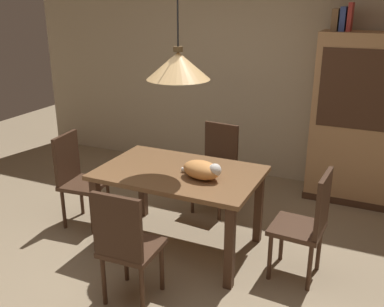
{
  "coord_description": "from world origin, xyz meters",
  "views": [
    {
      "loc": [
        1.53,
        -2.58,
        2.18
      ],
      "look_at": [
        -0.02,
        0.8,
        0.85
      ],
      "focal_mm": 40.95,
      "sensor_mm": 36.0,
      "label": 1
    }
  ],
  "objects_px": {
    "book_brown_thick": "(336,20)",
    "hutch_bookcase": "(365,124)",
    "chair_left_side": "(77,176)",
    "chair_near_front": "(126,243)",
    "chair_far_back": "(217,164)",
    "book_blue_wide": "(344,19)",
    "cat_sleeping": "(203,170)",
    "book_red_tall": "(350,17)",
    "dining_table": "(179,181)",
    "pendant_lamp": "(178,65)",
    "chair_right_side": "(308,221)"
  },
  "relations": [
    {
      "from": "dining_table",
      "to": "hutch_bookcase",
      "type": "xyz_separation_m",
      "value": [
        1.38,
        1.72,
        0.24
      ]
    },
    {
      "from": "book_red_tall",
      "to": "chair_right_side",
      "type": "bearing_deg",
      "value": -89.12
    },
    {
      "from": "hutch_bookcase",
      "to": "book_blue_wide",
      "type": "xyz_separation_m",
      "value": [
        -0.34,
        0.0,
        1.08
      ]
    },
    {
      "from": "chair_near_front",
      "to": "pendant_lamp",
      "type": "relative_size",
      "value": 0.72
    },
    {
      "from": "book_brown_thick",
      "to": "book_blue_wide",
      "type": "height_order",
      "value": "book_blue_wide"
    },
    {
      "from": "chair_far_back",
      "to": "book_brown_thick",
      "type": "relative_size",
      "value": 3.88
    },
    {
      "from": "book_brown_thick",
      "to": "hutch_bookcase",
      "type": "bearing_deg",
      "value": -0.21
    },
    {
      "from": "cat_sleeping",
      "to": "book_red_tall",
      "type": "bearing_deg",
      "value": 64.65
    },
    {
      "from": "chair_left_side",
      "to": "chair_far_back",
      "type": "xyz_separation_m",
      "value": [
        1.14,
        0.89,
        0.0
      ]
    },
    {
      "from": "cat_sleeping",
      "to": "hutch_bookcase",
      "type": "height_order",
      "value": "hutch_bookcase"
    },
    {
      "from": "chair_near_front",
      "to": "book_blue_wide",
      "type": "xyz_separation_m",
      "value": [
        1.04,
        2.6,
        1.46
      ]
    },
    {
      "from": "book_brown_thick",
      "to": "book_red_tall",
      "type": "height_order",
      "value": "book_red_tall"
    },
    {
      "from": "hutch_bookcase",
      "to": "cat_sleeping",
      "type": "bearing_deg",
      "value": -122.22
    },
    {
      "from": "chair_right_side",
      "to": "chair_near_front",
      "type": "bearing_deg",
      "value": -142.17
    },
    {
      "from": "chair_far_back",
      "to": "pendant_lamp",
      "type": "xyz_separation_m",
      "value": [
        -0.01,
        -0.88,
        1.15
      ]
    },
    {
      "from": "hutch_bookcase",
      "to": "book_red_tall",
      "type": "bearing_deg",
      "value": 179.69
    },
    {
      "from": "chair_left_side",
      "to": "book_brown_thick",
      "type": "height_order",
      "value": "book_brown_thick"
    },
    {
      "from": "book_brown_thick",
      "to": "book_red_tall",
      "type": "bearing_deg",
      "value": 0.0
    },
    {
      "from": "dining_table",
      "to": "pendant_lamp",
      "type": "distance_m",
      "value": 1.01
    },
    {
      "from": "dining_table",
      "to": "chair_far_back",
      "type": "relative_size",
      "value": 1.51
    },
    {
      "from": "book_brown_thick",
      "to": "book_red_tall",
      "type": "xyz_separation_m",
      "value": [
        0.14,
        0.0,
        0.03
      ]
    },
    {
      "from": "book_blue_wide",
      "to": "chair_left_side",
      "type": "bearing_deg",
      "value": -141.37
    },
    {
      "from": "chair_right_side",
      "to": "book_brown_thick",
      "type": "xyz_separation_m",
      "value": [
        -0.16,
        1.73,
        1.45
      ]
    },
    {
      "from": "chair_near_front",
      "to": "hutch_bookcase",
      "type": "xyz_separation_m",
      "value": [
        1.38,
        2.6,
        0.38
      ]
    },
    {
      "from": "chair_right_side",
      "to": "cat_sleeping",
      "type": "height_order",
      "value": "chair_right_side"
    },
    {
      "from": "dining_table",
      "to": "hutch_bookcase",
      "type": "bearing_deg",
      "value": 51.26
    },
    {
      "from": "chair_near_front",
      "to": "book_brown_thick",
      "type": "distance_m",
      "value": 3.13
    },
    {
      "from": "dining_table",
      "to": "book_red_tall",
      "type": "height_order",
      "value": "book_red_tall"
    },
    {
      "from": "chair_near_front",
      "to": "chair_left_side",
      "type": "bearing_deg",
      "value": 142.42
    },
    {
      "from": "chair_left_side",
      "to": "chair_near_front",
      "type": "bearing_deg",
      "value": -37.58
    },
    {
      "from": "hutch_bookcase",
      "to": "book_brown_thick",
      "type": "xyz_separation_m",
      "value": [
        -0.42,
        0.0,
        1.07
      ]
    },
    {
      "from": "dining_table",
      "to": "cat_sleeping",
      "type": "distance_m",
      "value": 0.32
    },
    {
      "from": "chair_near_front",
      "to": "chair_right_side",
      "type": "bearing_deg",
      "value": 37.83
    },
    {
      "from": "pendant_lamp",
      "to": "book_red_tall",
      "type": "bearing_deg",
      "value": 57.41
    },
    {
      "from": "chair_left_side",
      "to": "hutch_bookcase",
      "type": "height_order",
      "value": "hutch_bookcase"
    },
    {
      "from": "chair_left_side",
      "to": "dining_table",
      "type": "bearing_deg",
      "value": 0.4
    },
    {
      "from": "book_brown_thick",
      "to": "chair_near_front",
      "type": "bearing_deg",
      "value": -110.26
    },
    {
      "from": "chair_near_front",
      "to": "hutch_bookcase",
      "type": "height_order",
      "value": "hutch_bookcase"
    },
    {
      "from": "chair_left_side",
      "to": "chair_near_front",
      "type": "xyz_separation_m",
      "value": [
        1.13,
        -0.87,
        0.0
      ]
    },
    {
      "from": "dining_table",
      "to": "chair_far_back",
      "type": "distance_m",
      "value": 0.89
    },
    {
      "from": "dining_table",
      "to": "book_blue_wide",
      "type": "bearing_deg",
      "value": 58.93
    },
    {
      "from": "dining_table",
      "to": "book_brown_thick",
      "type": "height_order",
      "value": "book_brown_thick"
    },
    {
      "from": "cat_sleeping",
      "to": "book_brown_thick",
      "type": "height_order",
      "value": "book_brown_thick"
    },
    {
      "from": "dining_table",
      "to": "cat_sleeping",
      "type": "bearing_deg",
      "value": -16.01
    },
    {
      "from": "chair_far_back",
      "to": "book_red_tall",
      "type": "height_order",
      "value": "book_red_tall"
    },
    {
      "from": "book_blue_wide",
      "to": "hutch_bookcase",
      "type": "bearing_deg",
      "value": -0.25
    },
    {
      "from": "pendant_lamp",
      "to": "book_red_tall",
      "type": "xyz_separation_m",
      "value": [
        1.1,
        1.72,
        0.33
      ]
    },
    {
      "from": "chair_far_back",
      "to": "cat_sleeping",
      "type": "distance_m",
      "value": 1.03
    },
    {
      "from": "hutch_bookcase",
      "to": "book_brown_thick",
      "type": "bearing_deg",
      "value": 179.79
    },
    {
      "from": "book_brown_thick",
      "to": "book_blue_wide",
      "type": "bearing_deg",
      "value": 0.0
    }
  ]
}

